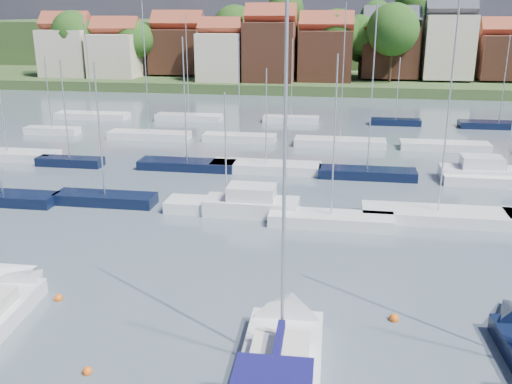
# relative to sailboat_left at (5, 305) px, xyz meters

# --- Properties ---
(ground) EXTENTS (260.00, 260.00, 0.00)m
(ground) POSITION_rel_sailboat_left_xyz_m (15.27, 36.25, -0.36)
(ground) COLOR #4D5A68
(ground) RESTS_ON ground
(sailboat_left) EXTENTS (3.32, 9.95, 13.38)m
(sailboat_left) POSITION_rel_sailboat_left_xyz_m (0.00, 0.00, 0.00)
(sailboat_left) COLOR silver
(sailboat_left) RESTS_ON ground
(sailboat_centre) EXTENTS (3.68, 12.77, 17.19)m
(sailboat_centre) POSITION_rel_sailboat_left_xyz_m (14.37, -1.44, -0.02)
(sailboat_centre) COLOR silver
(sailboat_centre) RESTS_ON ground
(buoy_c) EXTENTS (0.42, 0.42, 0.42)m
(buoy_c) POSITION_rel_sailboat_left_xyz_m (6.39, -4.28, -0.36)
(buoy_c) COLOR #D85914
(buoy_c) RESTS_ON ground
(buoy_e) EXTENTS (0.50, 0.50, 0.50)m
(buoy_e) POSITION_rel_sailboat_left_xyz_m (19.44, 2.18, -0.36)
(buoy_e) COLOR #D85914
(buoy_e) RESTS_ON ground
(buoy_g) EXTENTS (0.47, 0.47, 0.47)m
(buoy_g) POSITION_rel_sailboat_left_xyz_m (2.10, 1.50, -0.36)
(buoy_g) COLOR #D85914
(buoy_g) RESTS_ON ground
(marina_field) EXTENTS (79.62, 41.41, 15.93)m
(marina_field) POSITION_rel_sailboat_left_xyz_m (17.18, 31.39, 0.07)
(marina_field) COLOR silver
(marina_field) RESTS_ON ground
(far_shore_town) EXTENTS (212.46, 90.00, 22.27)m
(far_shore_town) POSITION_rel_sailboat_left_xyz_m (17.50, 128.91, 4.24)
(far_shore_town) COLOR #3C5329
(far_shore_town) RESTS_ON ground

